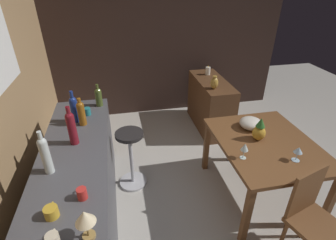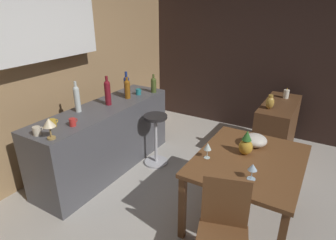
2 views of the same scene
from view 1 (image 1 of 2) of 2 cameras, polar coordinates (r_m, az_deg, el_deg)
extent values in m
plane|color=#B7B2A8|center=(3.08, 12.09, -18.88)|extent=(9.00, 9.00, 0.00)
cube|color=#33231E|center=(4.52, -2.69, 17.29)|extent=(0.10, 4.40, 2.60)
cube|color=brown|center=(2.91, 20.97, -4.86)|extent=(1.21, 0.99, 0.04)
cube|color=brown|center=(2.61, 17.03, -19.79)|extent=(0.06, 0.06, 0.70)
cube|color=brown|center=(3.34, 8.52, -5.87)|extent=(0.06, 0.06, 0.70)
cube|color=brown|center=(3.07, 32.35, -14.99)|extent=(0.06, 0.06, 0.70)
cube|color=brown|center=(3.71, 21.53, -3.89)|extent=(0.06, 0.06, 0.70)
cube|color=#4C4C51|center=(2.75, -18.61, -13.86)|extent=(2.10, 0.60, 0.90)
cube|color=#56351E|center=(4.28, 9.32, 3.48)|extent=(1.10, 0.44, 0.82)
cube|color=brown|center=(2.65, 30.23, -19.75)|extent=(0.50, 0.50, 0.04)
cube|color=brown|center=(2.55, 28.27, -13.95)|extent=(0.14, 0.37, 0.47)
cylinder|color=brown|center=(2.96, 28.25, -19.43)|extent=(0.04, 0.04, 0.41)
cylinder|color=brown|center=(2.76, 24.09, -22.61)|extent=(0.04, 0.04, 0.41)
cylinder|color=#262323|center=(2.90, -8.61, -3.18)|extent=(0.32, 0.32, 0.04)
cylinder|color=silver|center=(3.11, -8.11, -8.74)|extent=(0.04, 0.04, 0.70)
cylinder|color=silver|center=(3.33, -7.68, -13.37)|extent=(0.34, 0.34, 0.03)
cylinder|color=silver|center=(2.74, 26.42, -7.97)|extent=(0.07, 0.07, 0.00)
cylinder|color=silver|center=(2.72, 26.63, -7.20)|extent=(0.01, 0.01, 0.09)
cone|color=silver|center=(2.68, 26.98, -5.94)|extent=(0.08, 0.08, 0.06)
cylinder|color=silver|center=(2.59, 16.28, -8.03)|extent=(0.06, 0.06, 0.00)
cylinder|color=silver|center=(2.57, 16.43, -7.22)|extent=(0.01, 0.01, 0.09)
cone|color=silver|center=(2.52, 16.69, -5.76)|extent=(0.07, 0.07, 0.07)
ellipsoid|color=gold|center=(2.87, 19.50, -2.72)|extent=(0.14, 0.14, 0.16)
cone|color=#2D6B28|center=(2.81, 19.94, -0.50)|extent=(0.10, 0.10, 0.10)
ellipsoid|color=beige|center=(3.06, 17.90, -0.67)|extent=(0.25, 0.25, 0.12)
cylinder|color=silver|center=(2.22, -25.40, -7.53)|extent=(0.07, 0.07, 0.29)
sphere|color=silver|center=(2.14, -26.22, -4.47)|extent=(0.07, 0.07, 0.07)
cylinder|color=silver|center=(2.11, -26.57, -3.16)|extent=(0.03, 0.03, 0.07)
cylinder|color=#475623|center=(3.16, -15.09, 4.60)|extent=(0.08, 0.08, 0.18)
sphere|color=#475623|center=(3.12, -15.31, 6.10)|extent=(0.08, 0.08, 0.08)
cylinder|color=#475623|center=(3.10, -15.45, 7.07)|extent=(0.03, 0.03, 0.07)
cylinder|color=navy|center=(2.87, -19.99, 1.86)|extent=(0.08, 0.08, 0.24)
sphere|color=navy|center=(2.82, -20.42, 4.05)|extent=(0.08, 0.08, 0.08)
cylinder|color=navy|center=(2.79, -20.65, 5.24)|extent=(0.04, 0.04, 0.08)
cylinder|color=maroon|center=(2.49, -20.47, -2.15)|extent=(0.08, 0.08, 0.28)
sphere|color=maroon|center=(2.42, -21.05, 0.68)|extent=(0.08, 0.08, 0.08)
cylinder|color=maroon|center=(2.40, -21.32, 1.97)|extent=(0.04, 0.04, 0.08)
cylinder|color=#8C5114|center=(2.79, -18.60, 1.04)|extent=(0.08, 0.08, 0.22)
sphere|color=#8C5114|center=(2.74, -18.96, 3.07)|extent=(0.08, 0.08, 0.08)
cylinder|color=#8C5114|center=(2.72, -19.14, 4.03)|extent=(0.04, 0.04, 0.06)
cylinder|color=beige|center=(1.76, -24.15, -23.21)|extent=(0.08, 0.08, 0.09)
torus|color=beige|center=(1.79, -23.91, -21.85)|extent=(0.05, 0.01, 0.05)
cylinder|color=gold|center=(1.92, -24.47, -18.13)|extent=(0.09, 0.09, 0.08)
torus|color=gold|center=(1.96, -24.20, -16.82)|extent=(0.05, 0.01, 0.05)
cylinder|color=teal|center=(3.00, -17.48, 1.82)|extent=(0.08, 0.08, 0.08)
torus|color=teal|center=(3.04, -17.44, 2.33)|extent=(0.05, 0.01, 0.05)
cylinder|color=red|center=(1.96, -18.53, -15.23)|extent=(0.07, 0.07, 0.09)
torus|color=red|center=(1.99, -18.45, -14.19)|extent=(0.05, 0.01, 0.05)
cylinder|color=#A58447|center=(1.76, -17.10, -23.34)|extent=(0.08, 0.08, 0.02)
cylinder|color=#A58447|center=(1.71, -17.45, -21.99)|extent=(0.02, 0.02, 0.11)
cone|color=beige|center=(1.63, -18.01, -19.79)|extent=(0.12, 0.12, 0.09)
cylinder|color=white|center=(4.34, 8.85, 10.72)|extent=(0.08, 0.08, 0.13)
ellipsoid|color=yellow|center=(4.32, 8.92, 11.67)|extent=(0.01, 0.01, 0.03)
ellipsoid|color=#B78C38|center=(3.78, 10.26, 8.06)|extent=(0.11, 0.11, 0.17)
cylinder|color=#B78C38|center=(3.75, 10.39, 9.44)|extent=(0.06, 0.06, 0.02)
camera|label=2|loc=(2.06, 90.11, -3.95)|focal=30.21mm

